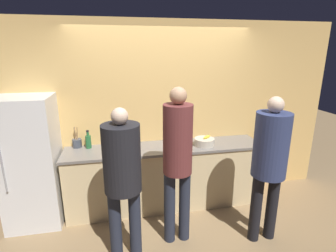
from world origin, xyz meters
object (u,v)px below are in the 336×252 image
refrigerator (31,162)px  fruit_bowl (204,142)px  person_center (178,156)px  cup_red (125,145)px  utensil_crock (77,143)px  bottle_green (88,141)px  person_left (122,171)px  person_right (270,157)px

refrigerator → fruit_bowl: (2.27, -0.04, 0.12)m
person_center → cup_red: (-0.54, 0.81, -0.13)m
utensil_crock → cup_red: size_ratio=2.93×
refrigerator → bottle_green: (0.69, 0.18, 0.17)m
refrigerator → person_left: bearing=-37.8°
cup_red → utensil_crock: bearing=165.9°
person_right → utensil_crock: 2.48m
fruit_bowl → utensil_crock: bearing=170.8°
person_right → cup_red: size_ratio=17.42×
fruit_bowl → cup_red: bearing=173.7°
refrigerator → cup_red: size_ratio=16.81×
person_center → person_right: (1.01, -0.18, -0.03)m
refrigerator → fruit_bowl: 2.28m
person_center → fruit_bowl: person_center is taller
person_center → refrigerator: bearing=157.0°
person_left → person_center: 0.62m
person_left → person_center: bearing=12.6°
person_left → fruit_bowl: person_left is taller
utensil_crock → bottle_green: (0.16, -0.06, 0.03)m
utensil_crock → person_left: bearing=-62.4°
refrigerator → fruit_bowl: size_ratio=5.97×
utensil_crock → person_center: bearing=-39.4°
person_left → bottle_green: size_ratio=6.64×
person_left → person_right: bearing=-1.7°
refrigerator → utensil_crock: (0.53, 0.25, 0.13)m
person_left → bottle_green: (-0.42, 1.05, -0.01)m
cup_red → person_right: bearing=-32.8°
person_right → bottle_green: bearing=151.7°
person_center → fruit_bowl: (0.55, 0.69, -0.12)m
refrigerator → person_center: bearing=-23.0°
refrigerator → bottle_green: bearing=14.9°
person_left → refrigerator: bearing=142.2°
person_left → cup_red: person_left is taller
refrigerator → utensil_crock: bearing=24.8°
person_right → utensil_crock: person_right is taller
fruit_bowl → bottle_green: 1.60m
refrigerator → person_right: person_right is taller
person_left → person_center: person_center is taller
person_right → cup_red: bearing=147.2°
person_right → bottle_green: size_ratio=6.88×
person_left → bottle_green: person_left is taller
person_left → cup_red: size_ratio=16.82×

